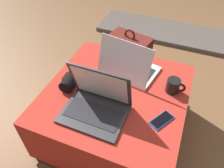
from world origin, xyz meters
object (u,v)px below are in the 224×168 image
(laptop_near, at_px, (96,104))
(cell_phone, at_px, (162,120))
(backpack, at_px, (129,60))
(wrist_brace, at_px, (72,78))
(laptop_far, at_px, (128,67))
(coffee_mug, at_px, (174,86))

(laptop_near, height_order, cell_phone, laptop_near)
(laptop_near, bearing_deg, cell_phone, 11.22)
(backpack, relative_size, wrist_brace, 2.64)
(laptop_far, distance_m, cell_phone, 0.41)
(laptop_far, height_order, wrist_brace, laptop_far)
(backpack, xyz_separation_m, coffee_mug, (0.40, -0.43, 0.23))
(coffee_mug, bearing_deg, backpack, 133.56)
(wrist_brace, xyz_separation_m, coffee_mug, (0.59, 0.16, 0.00))
(laptop_far, xyz_separation_m, cell_phone, (0.29, -0.29, -0.05))
(cell_phone, xyz_separation_m, backpack, (-0.39, 0.66, -0.19))
(laptop_far, distance_m, wrist_brace, 0.36)
(laptop_near, relative_size, backpack, 0.69)
(laptop_near, height_order, wrist_brace, laptop_near)
(cell_phone, relative_size, coffee_mug, 1.31)
(backpack, bearing_deg, laptop_near, 106.57)
(wrist_brace, bearing_deg, cell_phone, -7.68)
(cell_phone, height_order, wrist_brace, wrist_brace)
(laptop_far, relative_size, backpack, 0.76)
(coffee_mug, bearing_deg, cell_phone, -92.69)
(wrist_brace, relative_size, coffee_mug, 1.67)
(laptop_far, relative_size, cell_phone, 2.57)
(laptop_near, height_order, coffee_mug, laptop_near)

